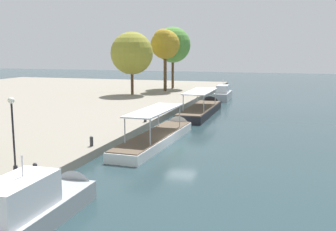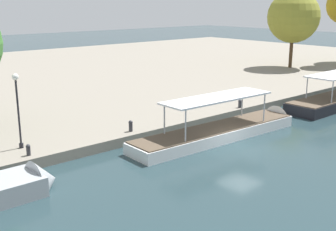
% 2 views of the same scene
% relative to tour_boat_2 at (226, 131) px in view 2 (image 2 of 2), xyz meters
% --- Properties ---
extents(ground_plane, '(220.00, 220.00, 0.00)m').
position_rel_tour_boat_2_xyz_m(ground_plane, '(-1.26, -2.39, -0.35)').
color(ground_plane, '#23383D').
extents(dock_promenade, '(120.00, 55.00, 0.69)m').
position_rel_tour_boat_2_xyz_m(dock_promenade, '(-1.26, 30.33, -0.01)').
color(dock_promenade, gray).
rests_on(dock_promenade, ground_plane).
extents(tour_boat_2, '(15.23, 3.14, 4.05)m').
position_rel_tour_boat_2_xyz_m(tour_boat_2, '(0.00, 0.00, 0.00)').
color(tour_boat_2, white).
rests_on(tour_boat_2, ground_plane).
extents(mooring_bollard_0, '(0.30, 0.30, 0.79)m').
position_rel_tour_boat_2_xyz_m(mooring_bollard_0, '(-5.89, 3.63, 0.76)').
color(mooring_bollard_0, '#2D2D33').
rests_on(mooring_bollard_0, dock_promenade).
extents(mooring_bollard_1, '(0.32, 0.32, 0.70)m').
position_rel_tour_boat_2_xyz_m(mooring_bollard_1, '(5.33, 3.26, 0.71)').
color(mooring_bollard_1, '#2D2D33').
rests_on(mooring_bollard_1, dock_promenade).
extents(mooring_bollard_2, '(0.27, 0.27, 0.69)m').
position_rel_tour_boat_2_xyz_m(mooring_bollard_2, '(-13.34, 3.56, 0.71)').
color(mooring_bollard_2, '#2D2D33').
rests_on(mooring_bollard_2, dock_promenade).
extents(lamp_post, '(0.40, 0.40, 4.63)m').
position_rel_tour_boat_2_xyz_m(lamp_post, '(-13.11, 5.17, 3.19)').
color(lamp_post, black).
rests_on(lamp_post, dock_promenade).
extents(tree_3, '(6.93, 6.93, 10.23)m').
position_rel_tour_boat_2_xyz_m(tree_3, '(28.93, 14.05, 7.32)').
color(tree_3, '#4C3823').
rests_on(tree_3, dock_promenade).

